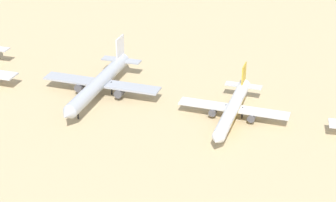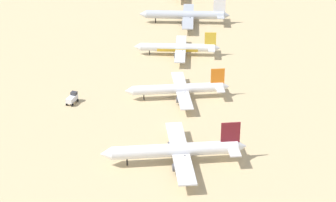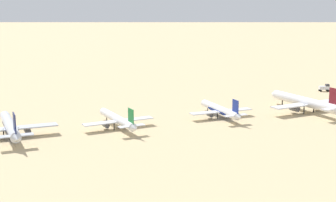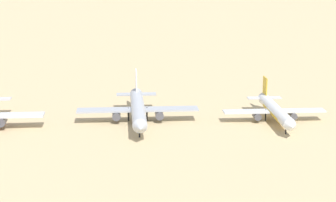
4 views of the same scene
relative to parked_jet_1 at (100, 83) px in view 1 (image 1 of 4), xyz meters
The scene contains 2 objects.
parked_jet_1 is the anchor object (origin of this frame).
parked_jet_2 39.13m from the parked_jet_1, 82.76° to the left, with size 36.40×29.58×10.49m.
Camera 1 is at (131.55, -44.04, 74.42)m, focal length 62.76 mm.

